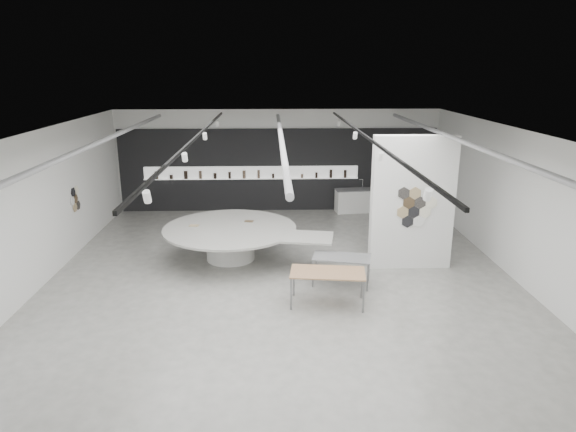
{
  "coord_description": "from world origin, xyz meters",
  "views": [
    {
      "loc": [
        -0.24,
        -12.08,
        5.28
      ],
      "look_at": [
        0.19,
        1.2,
        1.41
      ],
      "focal_mm": 32.0,
      "sensor_mm": 36.0,
      "label": 1
    }
  ],
  "objects_px": {
    "sample_table_wood": "(328,274)",
    "display_island": "(233,239)",
    "sample_table_stone": "(342,259)",
    "partition_column": "(412,203)",
    "kitchen_counter": "(356,200)"
  },
  "relations": [
    {
      "from": "display_island",
      "to": "sample_table_stone",
      "type": "bearing_deg",
      "value": -23.32
    },
    {
      "from": "sample_table_wood",
      "to": "kitchen_counter",
      "type": "relative_size",
      "value": 1.1
    },
    {
      "from": "partition_column",
      "to": "sample_table_stone",
      "type": "distance_m",
      "value": 2.57
    },
    {
      "from": "partition_column",
      "to": "sample_table_wood",
      "type": "distance_m",
      "value": 3.52
    },
    {
      "from": "sample_table_wood",
      "to": "sample_table_stone",
      "type": "height_order",
      "value": "sample_table_wood"
    },
    {
      "from": "sample_table_stone",
      "to": "partition_column",
      "type": "bearing_deg",
      "value": 29.62
    },
    {
      "from": "sample_table_wood",
      "to": "kitchen_counter",
      "type": "height_order",
      "value": "kitchen_counter"
    },
    {
      "from": "partition_column",
      "to": "kitchen_counter",
      "type": "height_order",
      "value": "partition_column"
    },
    {
      "from": "sample_table_wood",
      "to": "kitchen_counter",
      "type": "xyz_separation_m",
      "value": [
        1.91,
        7.8,
        -0.29
      ]
    },
    {
      "from": "partition_column",
      "to": "display_island",
      "type": "bearing_deg",
      "value": 171.88
    },
    {
      "from": "sample_table_wood",
      "to": "display_island",
      "type": "bearing_deg",
      "value": 128.84
    },
    {
      "from": "display_island",
      "to": "sample_table_stone",
      "type": "relative_size",
      "value": 3.25
    },
    {
      "from": "display_island",
      "to": "sample_table_wood",
      "type": "distance_m",
      "value": 3.79
    },
    {
      "from": "partition_column",
      "to": "display_island",
      "type": "distance_m",
      "value": 5.04
    },
    {
      "from": "sample_table_stone",
      "to": "kitchen_counter",
      "type": "distance_m",
      "value": 6.85
    }
  ]
}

